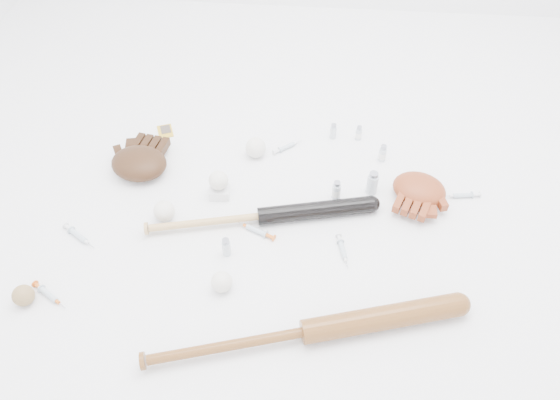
# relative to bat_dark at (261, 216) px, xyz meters

# --- Properties ---
(bat_dark) EXTENTS (0.82, 0.25, 0.06)m
(bat_dark) POSITION_rel_bat_dark_xyz_m (0.00, 0.00, 0.00)
(bat_dark) COLOR black
(bat_dark) RESTS_ON ground
(bat_wood) EXTENTS (0.98, 0.35, 0.07)m
(bat_wood) POSITION_rel_bat_dark_xyz_m (0.18, -0.43, 0.01)
(bat_wood) COLOR brown
(bat_wood) RESTS_ON ground
(glove_dark) EXTENTS (0.29, 0.29, 0.09)m
(glove_dark) POSITION_rel_bat_dark_xyz_m (-0.48, 0.21, 0.01)
(glove_dark) COLOR #341D0E
(glove_dark) RESTS_ON ground
(glove_tan) EXTENTS (0.29, 0.29, 0.08)m
(glove_tan) POSITION_rel_bat_dark_xyz_m (0.55, 0.17, 0.01)
(glove_tan) COLOR maroon
(glove_tan) RESTS_ON ground
(trading_card) EXTENTS (0.08, 0.10, 0.00)m
(trading_card) POSITION_rel_bat_dark_xyz_m (-0.44, 0.45, -0.03)
(trading_card) COLOR gold
(trading_card) RESTS_ON ground
(pedestal) EXTENTS (0.08, 0.08, 0.04)m
(pedestal) POSITION_rel_bat_dark_xyz_m (-0.16, 0.12, -0.01)
(pedestal) COLOR white
(pedestal) RESTS_ON ground
(baseball_on_pedestal) EXTENTS (0.07, 0.07, 0.07)m
(baseball_on_pedestal) POSITION_rel_bat_dark_xyz_m (-0.16, 0.12, 0.04)
(baseball_on_pedestal) COLOR white
(baseball_on_pedestal) RESTS_ON pedestal
(baseball_left) EXTENTS (0.07, 0.07, 0.07)m
(baseball_left) POSITION_rel_bat_dark_xyz_m (-0.33, -0.01, 0.01)
(baseball_left) COLOR white
(baseball_left) RESTS_ON ground
(baseball_upper) EXTENTS (0.08, 0.08, 0.08)m
(baseball_upper) POSITION_rel_bat_dark_xyz_m (-0.06, 0.34, 0.01)
(baseball_upper) COLOR white
(baseball_upper) RESTS_ON ground
(baseball_mid) EXTENTS (0.07, 0.07, 0.07)m
(baseball_mid) POSITION_rel_bat_dark_xyz_m (-0.09, -0.28, 0.00)
(baseball_mid) COLOR white
(baseball_mid) RESTS_ON ground
(baseball_aged) EXTENTS (0.07, 0.07, 0.07)m
(baseball_aged) POSITION_rel_bat_dark_xyz_m (-0.68, -0.38, 0.00)
(baseball_aged) COLOR olive
(baseball_aged) RESTS_ON ground
(syringe_0) EXTENTS (0.16, 0.12, 0.02)m
(syringe_0) POSITION_rel_bat_dark_xyz_m (-0.61, -0.12, -0.02)
(syringe_0) COLOR #ADBCC6
(syringe_0) RESTS_ON ground
(syringe_1) EXTENTS (0.16, 0.09, 0.02)m
(syringe_1) POSITION_rel_bat_dark_xyz_m (-0.01, -0.05, -0.02)
(syringe_1) COLOR #ADBCC6
(syringe_1) RESTS_ON ground
(syringe_2) EXTENTS (0.13, 0.11, 0.02)m
(syringe_2) POSITION_rel_bat_dark_xyz_m (0.06, 0.39, -0.02)
(syringe_2) COLOR #ADBCC6
(syringe_2) RESTS_ON ground
(syringe_3) EXTENTS (0.06, 0.15, 0.02)m
(syringe_3) POSITION_rel_bat_dark_xyz_m (0.29, -0.11, -0.02)
(syringe_3) COLOR #ADBCC6
(syringe_3) RESTS_ON ground
(syringe_4) EXTENTS (0.16, 0.05, 0.02)m
(syringe_4) POSITION_rel_bat_dark_xyz_m (0.72, 0.18, -0.02)
(syringe_4) COLOR #ADBCC6
(syringe_4) RESTS_ON ground
(syringe_5) EXTENTS (0.15, 0.11, 0.02)m
(syringe_5) POSITION_rel_bat_dark_xyz_m (-0.62, -0.36, -0.02)
(syringe_5) COLOR #ADBCC6
(syringe_5) RESTS_ON ground
(vial_0) EXTENTS (0.03, 0.03, 0.07)m
(vial_0) POSITION_rel_bat_dark_xyz_m (0.43, 0.35, 0.01)
(vial_0) COLOR silver
(vial_0) RESTS_ON ground
(vial_1) EXTENTS (0.03, 0.03, 0.07)m
(vial_1) POSITION_rel_bat_dark_xyz_m (0.24, 0.47, 0.00)
(vial_1) COLOR silver
(vial_1) RESTS_ON ground
(vial_2) EXTENTS (0.03, 0.03, 0.08)m
(vial_2) POSITION_rel_bat_dark_xyz_m (0.26, 0.14, 0.01)
(vial_2) COLOR silver
(vial_2) RESTS_ON ground
(vial_3) EXTENTS (0.04, 0.04, 0.09)m
(vial_3) POSITION_rel_bat_dark_xyz_m (0.39, 0.18, 0.02)
(vial_3) COLOR silver
(vial_3) RESTS_ON ground
(vial_4) EXTENTS (0.03, 0.03, 0.07)m
(vial_4) POSITION_rel_bat_dark_xyz_m (-0.10, -0.15, 0.01)
(vial_4) COLOR silver
(vial_4) RESTS_ON ground
(vial_5) EXTENTS (0.02, 0.02, 0.06)m
(vial_5) POSITION_rel_bat_dark_xyz_m (0.34, 0.47, 0.00)
(vial_5) COLOR silver
(vial_5) RESTS_ON ground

